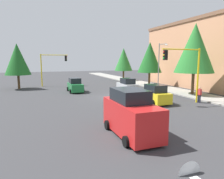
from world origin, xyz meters
TOP-DOWN VIEW (x-y plane):
  - ground_plane at (0.00, 0.00)m, footprint 120.00×120.00m
  - sidewalk_kerb at (-5.00, 10.50)m, footprint 80.00×4.00m
  - lane_arrow_near at (11.51, -3.00)m, footprint 2.40×1.10m
  - apartment_block at (-2.93, 18.50)m, footprint 24.72×9.30m
  - traffic_signal_far_right at (-14.00, -5.67)m, footprint 0.36×4.59m
  - traffic_signal_near_left at (6.00, 5.70)m, footprint 0.36×4.59m
  - street_lamp_curbside at (-3.61, 9.20)m, footprint 2.15×0.28m
  - tree_roadside_mid at (-8.00, 10.00)m, footprint 4.12×4.12m
  - tree_opposite_side at (-12.00, -11.00)m, footprint 3.86×3.86m
  - tree_roadside_far at (-18.00, 9.50)m, footprint 3.86×3.86m
  - tree_roadside_near at (2.00, 10.50)m, footprint 4.94×4.94m
  - delivery_van_red at (12.24, -3.29)m, footprint 4.80×2.22m
  - car_silver at (-3.15, 3.55)m, footprint 3.79×2.05m
  - car_yellow at (4.66, 3.10)m, footprint 4.03×2.05m
  - car_green at (-5.93, -3.30)m, footprint 3.99×1.97m
  - pedestrian_crossing at (6.24, 7.64)m, footprint 0.40×0.24m

SIDE VIEW (x-z plane):
  - ground_plane at x=0.00m, z-range 0.00..0.00m
  - lane_arrow_near at x=11.51m, z-range -0.54..0.56m
  - sidewalk_kerb at x=-5.00m, z-range 0.00..0.15m
  - car_silver at x=-3.15m, z-range -0.09..1.88m
  - car_green at x=-5.93m, z-range -0.09..1.88m
  - car_yellow at x=4.66m, z-range -0.09..1.89m
  - pedestrian_crossing at x=6.24m, z-range 0.06..1.76m
  - delivery_van_red at x=12.24m, z-range -0.11..2.67m
  - traffic_signal_far_right at x=-14.00m, z-range 1.15..6.65m
  - traffic_signal_near_left at x=6.00m, z-range 1.18..6.89m
  - street_lamp_curbside at x=-3.61m, z-range 0.85..7.85m
  - tree_roadside_far at x=-18.00m, z-range 1.09..8.12m
  - tree_opposite_side at x=-12.00m, z-range 1.09..8.13m
  - tree_roadside_mid at x=-8.00m, z-range 1.17..8.71m
  - apartment_block at x=-2.93m, z-range 0.01..10.86m
  - tree_roadside_near at x=2.00m, z-range 1.43..10.50m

